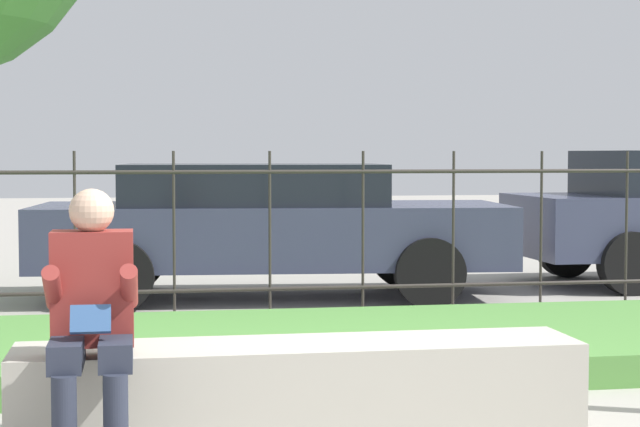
{
  "coord_description": "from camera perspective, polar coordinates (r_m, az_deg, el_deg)",
  "views": [
    {
      "loc": [
        -1.09,
        -5.33,
        1.43
      ],
      "look_at": [
        0.4,
        3.38,
        0.94
      ],
      "focal_mm": 60.0,
      "sensor_mm": 36.0,
      "label": 1
    }
  ],
  "objects": [
    {
      "name": "iron_fence",
      "position": [
        8.98,
        -2.69,
        -1.03
      ],
      "size": [
        8.8,
        0.03,
        1.45
      ],
      "color": "#332D28",
      "rests_on": "ground_plane"
    },
    {
      "name": "stone_bench",
      "position": [
        5.52,
        -1.07,
        -9.57
      ],
      "size": [
        2.87,
        0.57,
        0.47
      ],
      "color": "#B7B2A3",
      "rests_on": "ground_plane"
    },
    {
      "name": "car_parked_center",
      "position": [
        10.57,
        -2.79,
        -0.6
      ],
      "size": [
        4.73,
        2.14,
        1.33
      ],
      "rotation": [
        0.0,
        0.0,
        -0.09
      ],
      "color": "#383D56",
      "rests_on": "ground_plane"
    },
    {
      "name": "grass_berm",
      "position": [
        7.38,
        -1.04,
        -7.16
      ],
      "size": [
        10.8,
        2.31,
        0.2
      ],
      "color": "#569342",
      "rests_on": "ground_plane"
    },
    {
      "name": "person_seated_reader",
      "position": [
        5.07,
        -12.07,
        -5.21
      ],
      "size": [
        0.42,
        0.73,
        1.27
      ],
      "color": "black",
      "rests_on": "ground_plane"
    }
  ]
}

